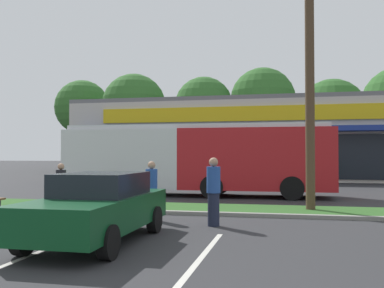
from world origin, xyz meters
name	(u,v)px	position (x,y,z in m)	size (l,w,h in m)	color
grass_median	(205,209)	(0.00, 14.00, 0.06)	(56.00, 2.20, 0.12)	#2D5B23
curb_lip	(198,213)	(0.00, 12.78, 0.06)	(56.00, 0.24, 0.12)	gray
parking_stripe_1	(27,256)	(-2.04, 6.74, 0.00)	(0.12, 4.80, 0.01)	silver
parking_stripe_2	(201,257)	(1.14, 7.33, 0.00)	(0.12, 4.80, 0.01)	silver
storefront_building	(263,141)	(0.80, 36.41, 3.07)	(28.77, 14.15, 6.12)	#BCB7AD
tree_far_left	(82,107)	(-20.87, 47.05, 7.49)	(6.41, 6.41, 10.72)	#473323
tree_left	(134,106)	(-13.26, 43.82, 7.16)	(6.84, 6.84, 10.59)	#473323
tree_mid_left	(204,106)	(-5.65, 44.06, 6.97)	(6.08, 6.08, 10.03)	#473323
tree_mid	(263,100)	(0.41, 45.03, 7.54)	(6.74, 6.74, 10.92)	#473323
tree_mid_right	(332,113)	(7.51, 47.06, 6.25)	(7.15, 7.15, 9.83)	#473323
utility_pole	(305,43)	(3.32, 14.10, 5.55)	(3.03, 2.40, 10.40)	#4C3826
city_bus	(196,157)	(-1.37, 19.11, 1.77)	(12.31, 2.73, 3.25)	#AD191E
car_0	(217,174)	(-1.38, 25.62, 0.74)	(4.52, 1.99, 1.41)	maroon
car_1	(98,207)	(-1.31, 8.24, 0.77)	(1.93, 4.53, 1.49)	#0C3F1E
pedestrian_near_bench	(151,190)	(-1.14, 11.55, 0.86)	(0.34, 0.34, 1.70)	#726651
pedestrian_by_pole	(214,192)	(0.79, 10.87, 0.91)	(0.37, 0.37, 1.82)	#1E2338
pedestrian_mid	(61,188)	(-4.54, 12.49, 0.81)	(0.32, 0.32, 1.61)	#47423D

